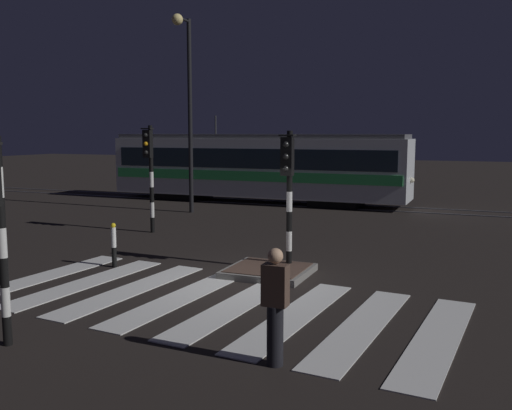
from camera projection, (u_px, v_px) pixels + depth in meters
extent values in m
plane|color=black|center=(239.00, 283.00, 12.48)|extent=(120.00, 120.00, 0.00)
cube|color=#59595E|center=(363.00, 210.00, 24.41)|extent=(80.00, 0.12, 0.03)
cube|color=#59595E|center=(369.00, 206.00, 25.72)|extent=(80.00, 0.12, 0.03)
cube|color=silver|center=(47.00, 276.00, 13.08)|extent=(1.05, 4.51, 0.02)
cube|color=silver|center=(87.00, 283.00, 12.52)|extent=(1.05, 4.51, 0.02)
cube|color=silver|center=(132.00, 290.00, 11.95)|extent=(1.05, 4.51, 0.02)
cube|color=silver|center=(181.00, 297.00, 11.38)|extent=(1.05, 4.51, 0.02)
cube|color=silver|center=(235.00, 306.00, 10.82)|extent=(1.05, 4.51, 0.02)
cube|color=silver|center=(295.00, 316.00, 10.25)|extent=(1.05, 4.51, 0.02)
cube|color=silver|center=(362.00, 326.00, 9.69)|extent=(1.05, 4.51, 0.02)
cube|color=silver|center=(437.00, 338.00, 9.12)|extent=(1.05, 4.51, 0.02)
cube|color=slate|center=(269.00, 271.00, 13.25)|extent=(1.88, 1.79, 0.16)
cube|color=#4C382D|center=(269.00, 267.00, 13.24)|extent=(1.69, 1.61, 0.02)
cylinder|color=black|center=(153.00, 225.00, 18.86)|extent=(0.14, 0.14, 0.51)
cylinder|color=white|center=(152.00, 210.00, 18.79)|extent=(0.14, 0.14, 0.51)
cylinder|color=black|center=(152.00, 195.00, 18.73)|extent=(0.14, 0.14, 0.51)
cylinder|color=white|center=(151.00, 179.00, 18.66)|extent=(0.14, 0.14, 0.51)
cylinder|color=black|center=(151.00, 164.00, 18.60)|extent=(0.14, 0.14, 0.51)
cylinder|color=white|center=(151.00, 149.00, 18.54)|extent=(0.14, 0.14, 0.51)
cylinder|color=black|center=(150.00, 133.00, 18.47)|extent=(0.14, 0.14, 0.51)
cube|color=black|center=(148.00, 144.00, 18.36)|extent=(0.28, 0.20, 0.90)
sphere|color=black|center=(146.00, 135.00, 18.22)|extent=(0.14, 0.14, 0.14)
sphere|color=orange|center=(146.00, 144.00, 18.26)|extent=(0.14, 0.14, 0.14)
sphere|color=black|center=(146.00, 153.00, 18.29)|extent=(0.14, 0.14, 0.14)
cube|color=black|center=(147.00, 129.00, 18.30)|extent=(0.36, 0.24, 0.04)
cylinder|color=black|center=(7.00, 331.00, 8.83)|extent=(0.14, 0.14, 0.47)
cylinder|color=white|center=(6.00, 302.00, 8.77)|extent=(0.14, 0.14, 0.47)
cylinder|color=black|center=(4.00, 273.00, 8.71)|extent=(0.14, 0.14, 0.47)
cylinder|color=white|center=(2.00, 243.00, 8.65)|extent=(0.14, 0.14, 0.47)
cylinder|color=black|center=(0.00, 213.00, 8.59)|extent=(0.14, 0.14, 0.47)
cylinder|color=black|center=(289.00, 261.00, 13.64)|extent=(0.14, 0.14, 0.48)
cylinder|color=white|center=(289.00, 241.00, 13.58)|extent=(0.14, 0.14, 0.48)
cylinder|color=black|center=(289.00, 221.00, 13.52)|extent=(0.14, 0.14, 0.48)
cylinder|color=white|center=(289.00, 202.00, 13.46)|extent=(0.14, 0.14, 0.48)
cylinder|color=black|center=(289.00, 181.00, 13.40)|extent=(0.14, 0.14, 0.48)
cylinder|color=white|center=(290.00, 161.00, 13.34)|extent=(0.14, 0.14, 0.48)
cylinder|color=black|center=(290.00, 141.00, 13.28)|extent=(0.14, 0.14, 0.48)
cube|color=black|center=(287.00, 156.00, 13.17)|extent=(0.28, 0.20, 0.90)
sphere|color=black|center=(286.00, 144.00, 13.03)|extent=(0.14, 0.14, 0.14)
sphere|color=black|center=(286.00, 157.00, 13.07)|extent=(0.14, 0.14, 0.14)
sphere|color=black|center=(286.00, 169.00, 13.10)|extent=(0.14, 0.14, 0.14)
cube|color=black|center=(287.00, 135.00, 13.11)|extent=(0.36, 0.24, 0.04)
cylinder|color=black|center=(190.00, 118.00, 23.16)|extent=(0.18, 0.18, 7.86)
cylinder|color=black|center=(183.00, 19.00, 22.26)|extent=(0.10, 0.90, 0.10)
sphere|color=#F9E08C|center=(177.00, 19.00, 21.86)|extent=(0.44, 0.44, 0.44)
cube|color=silver|center=(256.00, 167.00, 26.87)|extent=(14.35, 2.50, 2.70)
cube|color=green|center=(246.00, 176.00, 25.75)|extent=(14.06, 0.04, 0.44)
cube|color=green|center=(266.00, 173.00, 28.07)|extent=(14.06, 0.04, 0.44)
cube|color=black|center=(246.00, 159.00, 25.65)|extent=(13.63, 0.03, 0.90)
cube|color=#4C4C51|center=(256.00, 136.00, 26.68)|extent=(14.06, 2.30, 0.20)
cylinder|color=#262628|center=(216.00, 126.00, 27.44)|extent=(0.08, 0.08, 1.00)
cube|color=black|center=(337.00, 203.00, 25.56)|extent=(2.20, 2.00, 0.35)
cube|color=black|center=(185.00, 195.00, 28.56)|extent=(2.20, 2.00, 0.35)
sphere|color=#F9F2CC|center=(412.00, 180.00, 24.16)|extent=(0.24, 0.24, 0.24)
cylinder|color=black|center=(275.00, 336.00, 8.03)|extent=(0.24, 0.24, 0.88)
cube|color=#4C382D|center=(275.00, 285.00, 7.94)|extent=(0.36, 0.22, 0.60)
sphere|color=tan|center=(275.00, 256.00, 7.89)|extent=(0.22, 0.22, 0.22)
cylinder|color=black|center=(114.00, 257.00, 13.97)|extent=(0.12, 0.12, 0.50)
cylinder|color=white|center=(114.00, 237.00, 13.90)|extent=(0.12, 0.12, 0.50)
sphere|color=yellow|center=(113.00, 225.00, 13.87)|extent=(0.12, 0.12, 0.12)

